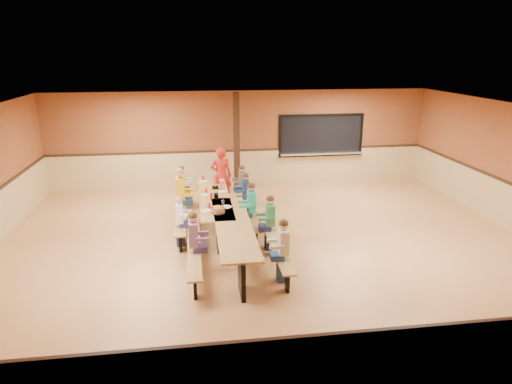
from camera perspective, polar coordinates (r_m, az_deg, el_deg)
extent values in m
plane|color=#A36B3E|center=(10.23, 1.24, -6.84)|extent=(12.00, 12.00, 0.00)
cube|color=brown|center=(14.54, -1.89, 6.67)|extent=(12.00, 0.04, 3.00)
cube|color=brown|center=(5.22, 10.39, -13.98)|extent=(12.00, 0.04, 3.00)
cube|color=white|center=(9.41, 1.36, 10.07)|extent=(12.00, 10.00, 0.04)
cube|color=black|center=(15.00, 8.12, 7.03)|extent=(2.60, 0.06, 1.20)
cube|color=silver|center=(15.03, 8.13, 4.82)|extent=(2.70, 0.28, 0.06)
cube|color=black|center=(13.94, -2.44, 6.19)|extent=(0.18, 0.18, 3.00)
cube|color=#9F763F|center=(11.34, -5.24, -0.56)|extent=(0.75, 3.60, 0.04)
cube|color=black|center=(10.01, -4.72, -5.27)|extent=(0.08, 0.60, 0.70)
cube|color=black|center=(12.93, -5.55, -0.03)|extent=(0.08, 0.60, 0.70)
cube|color=#9F763F|center=(11.43, -9.34, -2.10)|extent=(0.26, 3.60, 0.04)
cube|color=black|center=(11.50, -9.28, -3.16)|extent=(0.06, 0.18, 0.41)
cube|color=#9F763F|center=(11.49, -1.09, -1.75)|extent=(0.26, 3.60, 0.04)
cube|color=black|center=(11.57, -1.08, -2.80)|extent=(0.06, 0.18, 0.41)
cube|color=#9F763F|center=(9.46, -2.84, -4.19)|extent=(0.75, 3.60, 0.04)
cube|color=black|center=(8.22, -1.79, -10.53)|extent=(0.08, 0.60, 0.70)
cube|color=black|center=(11.04, -3.55, -3.05)|extent=(0.08, 0.60, 0.70)
cube|color=#9F763F|center=(9.54, -7.78, -6.02)|extent=(0.26, 3.60, 0.04)
cube|color=black|center=(9.64, -7.72, -7.24)|extent=(0.06, 0.18, 0.41)
cube|color=#9F763F|center=(9.67, 2.08, -5.53)|extent=(0.26, 3.60, 0.04)
cube|color=black|center=(9.76, 2.06, -6.75)|extent=(0.06, 0.18, 0.41)
imported|color=red|center=(12.85, -4.38, 2.05)|extent=(0.61, 0.41, 1.63)
cylinder|color=red|center=(12.34, -4.98, 1.57)|extent=(0.16, 0.16, 0.22)
cube|color=black|center=(11.08, -5.02, -0.53)|extent=(0.10, 0.14, 0.13)
cylinder|color=yellow|center=(11.41, -5.73, 0.10)|extent=(0.06, 0.06, 0.17)
cylinder|color=#B2140F|center=(11.00, -5.63, -0.57)|extent=(0.06, 0.06, 0.17)
cube|color=black|center=(11.92, -5.11, 0.59)|extent=(0.16, 0.16, 0.06)
cube|color=#9F763F|center=(11.84, -5.15, 1.88)|extent=(0.02, 0.09, 0.50)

